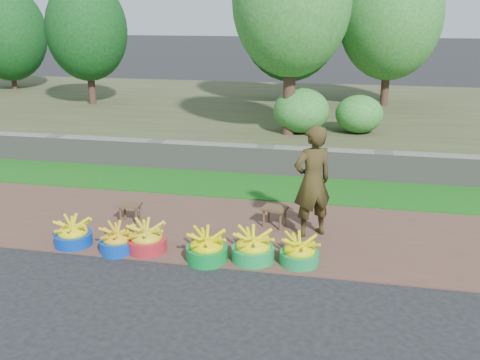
% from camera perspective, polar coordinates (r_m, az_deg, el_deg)
% --- Properties ---
extents(ground_plane, '(120.00, 120.00, 0.00)m').
position_cam_1_polar(ground_plane, '(6.77, -2.87, -9.33)').
color(ground_plane, black).
rests_on(ground_plane, ground).
extents(dirt_shoulder, '(80.00, 2.50, 0.02)m').
position_cam_1_polar(dirt_shoulder, '(7.87, -0.60, -5.22)').
color(dirt_shoulder, brown).
rests_on(dirt_shoulder, ground).
extents(grass_verge, '(80.00, 1.50, 0.04)m').
position_cam_1_polar(grass_verge, '(9.70, 1.89, -0.65)').
color(grass_verge, '#165E14').
rests_on(grass_verge, ground).
extents(retaining_wall, '(80.00, 0.35, 0.55)m').
position_cam_1_polar(retaining_wall, '(10.43, 2.70, 2.12)').
color(retaining_wall, slate).
rests_on(retaining_wall, ground).
extents(earth_bank, '(80.00, 10.00, 0.50)m').
position_cam_1_polar(earth_bank, '(15.17, 5.63, 6.90)').
color(earth_bank, '#43482A').
rests_on(earth_bank, ground).
extents(vegetation, '(36.11, 8.00, 4.37)m').
position_cam_1_polar(vegetation, '(13.86, -0.32, 15.85)').
color(vegetation, '#402920').
rests_on(vegetation, earth_bank).
extents(basin_a, '(0.51, 0.51, 0.38)m').
position_cam_1_polar(basin_a, '(7.63, -17.39, -5.54)').
color(basin_a, '#0736A5').
rests_on(basin_a, ground).
extents(basin_b, '(0.49, 0.49, 0.36)m').
position_cam_1_polar(basin_b, '(7.29, -12.92, -6.30)').
color(basin_b, '#093AAB').
rests_on(basin_b, ground).
extents(basin_c, '(0.53, 0.53, 0.40)m').
position_cam_1_polar(basin_c, '(7.22, -9.94, -6.24)').
color(basin_c, '#A41E28').
rests_on(basin_c, ground).
extents(basin_d, '(0.53, 0.53, 0.40)m').
position_cam_1_polar(basin_d, '(6.87, -3.57, -7.27)').
color(basin_d, '#077F2F').
rests_on(basin_d, ground).
extents(basin_e, '(0.55, 0.55, 0.41)m').
position_cam_1_polar(basin_e, '(6.85, 1.39, -7.28)').
color(basin_e, '#149244').
rests_on(basin_e, ground).
extents(basin_f, '(0.50, 0.50, 0.37)m').
position_cam_1_polar(basin_f, '(6.81, 6.36, -7.69)').
color(basin_f, '#168842').
rests_on(basin_f, ground).
extents(stool_left, '(0.33, 0.25, 0.28)m').
position_cam_1_polar(stool_left, '(8.19, -11.65, -2.89)').
color(stool_left, '#4E3622').
rests_on(stool_left, dirt_shoulder).
extents(stool_right, '(0.40, 0.34, 0.30)m').
position_cam_1_polar(stool_right, '(7.85, 3.69, -3.33)').
color(stool_right, '#4E3622').
rests_on(stool_right, dirt_shoulder).
extents(vendor_woman, '(0.69, 0.64, 1.58)m').
position_cam_1_polar(vendor_woman, '(7.44, 7.72, -0.15)').
color(vendor_woman, black).
rests_on(vendor_woman, dirt_shoulder).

